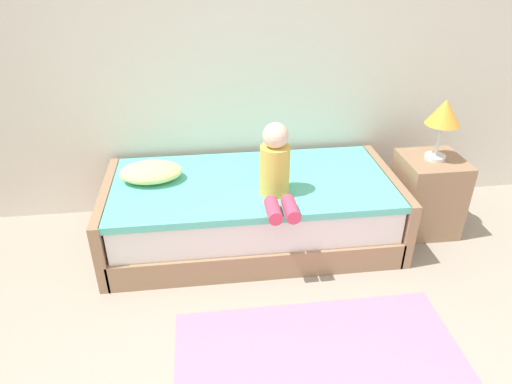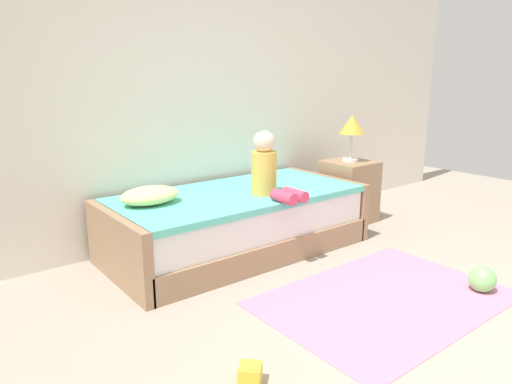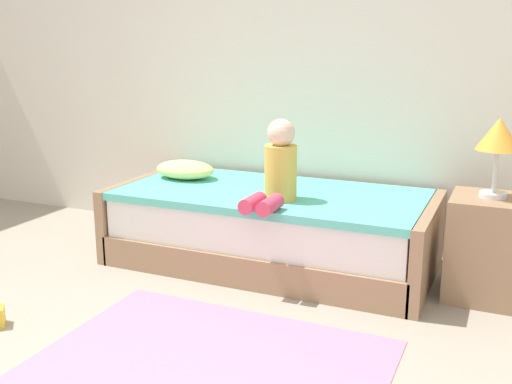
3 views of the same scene
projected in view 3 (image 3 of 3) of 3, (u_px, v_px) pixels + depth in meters
wall_rear at (295, 42)px, 4.24m from camera, size 7.20×0.10×2.90m
bed at (271, 228)px, 3.98m from camera, size 2.11×1.00×0.50m
nightstand at (488, 248)px, 3.42m from camera, size 0.44×0.44×0.60m
table_lamp at (499, 138)px, 3.27m from camera, size 0.24×0.24×0.45m
child_figure at (278, 169)px, 3.61m from camera, size 0.20×0.51×0.50m
pillow at (185, 169)px, 4.26m from camera, size 0.44×0.30×0.13m
area_rug at (213, 360)px, 2.78m from camera, size 1.60×1.10×0.01m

